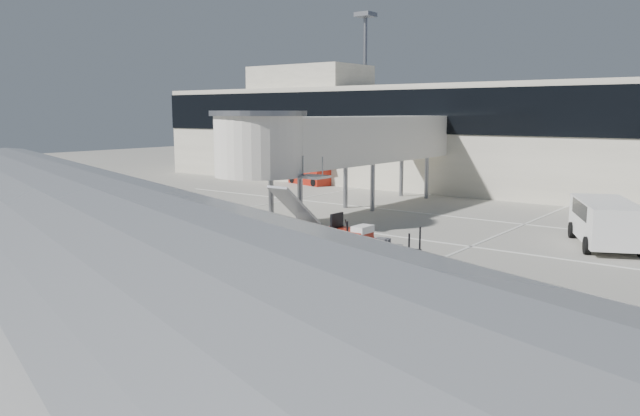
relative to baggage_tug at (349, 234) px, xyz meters
The scene contains 12 objects.
ground 6.09m from the baggage_tug, 104.59° to the right, with size 140.00×140.00×0.00m, color #B7B2A3.
lane_markings 4.13m from the baggage_tug, 122.42° to the left, with size 40.00×30.00×0.02m.
terminal 24.40m from the baggage_tug, 94.47° to the left, with size 64.00×12.11×15.20m.
jet_bridge 9.23m from the baggage_tug, 130.72° to the left, with size 5.70×20.40×6.03m.
baggage_tug is the anchor object (origin of this frame).
suitcase_cart 3.83m from the baggage_tug, 38.67° to the right, with size 4.02×2.22×1.54m.
box_cart_near 8.49m from the baggage_tug, 98.07° to the right, with size 3.99×2.54×1.54m.
box_cart_far 5.40m from the baggage_tug, 133.14° to the right, with size 3.89×2.67×1.52m.
ground_worker 7.71m from the baggage_tug, 111.23° to the right, with size 0.64×0.42×1.76m, color #A3DC17.
minivan 11.48m from the baggage_tug, 36.81° to the left, with size 4.25×5.81×2.05m.
belt_loader 24.36m from the baggage_tug, 131.96° to the left, with size 4.69×2.79×2.13m.
aircraft 20.62m from the baggage_tug, 62.92° to the right, with size 20.50×9.26×5.27m.
Camera 1 is at (17.07, -16.85, 5.96)m, focal length 35.00 mm.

